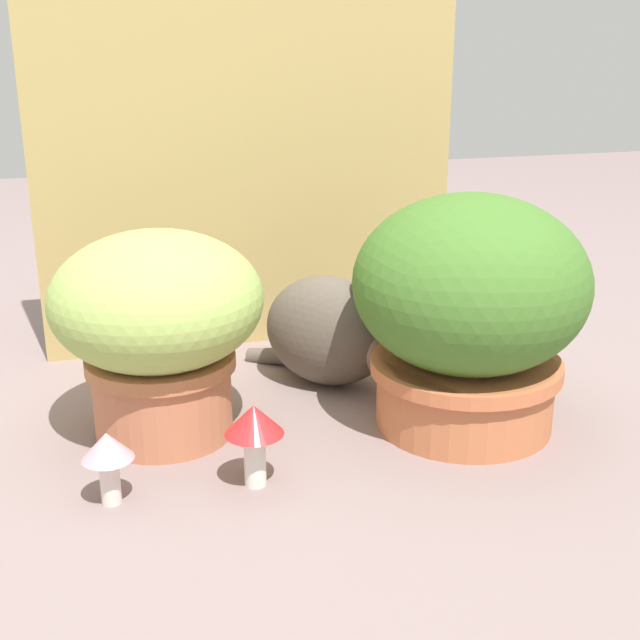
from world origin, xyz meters
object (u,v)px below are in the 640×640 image
mushroom_ornament_red (254,428)px  cat (336,326)px  grass_planter (158,323)px  leafy_planter (469,308)px  mushroom_ornament_pink (108,453)px

mushroom_ornament_red → cat: bearing=55.6°
cat → mushroom_ornament_red: 0.42m
grass_planter → leafy_planter: (0.52, -0.11, 0.01)m
leafy_planter → mushroom_ornament_red: bearing=-165.0°
grass_planter → mushroom_ornament_red: bearing=-62.2°
cat → mushroom_ornament_pink: cat is taller
grass_planter → mushroom_ornament_red: (0.12, -0.22, -0.11)m
mushroom_ornament_pink → grass_planter: bearing=64.0°
mushroom_ornament_red → mushroom_ornament_pink: mushroom_ornament_red is taller
cat → mushroom_ornament_pink: (-0.46, -0.34, -0.04)m
leafy_planter → cat: 0.31m
cat → mushroom_ornament_pink: bearing=-143.4°
mushroom_ornament_red → grass_planter: bearing=117.8°
grass_planter → mushroom_ornament_pink: (-0.10, -0.21, -0.12)m
grass_planter → cat: (0.35, 0.13, -0.08)m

